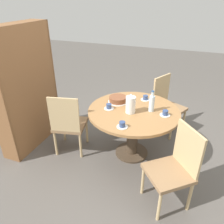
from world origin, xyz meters
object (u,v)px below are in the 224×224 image
Objects in this scene: bookshelf at (27,91)px; cup_a at (122,125)px; water_bottle at (152,103)px; chair_b at (69,123)px; chair_c at (174,167)px; cup_d at (109,107)px; coffee_pot at (131,104)px; cup_b at (165,113)px; cake_main at (118,100)px; cup_c at (145,98)px; chair_a at (167,104)px.

bookshelf reaches higher than cup_a.
bookshelf reaches higher than water_bottle.
chair_b is at bearing 77.60° from cup_a.
chair_c is 0.53× the size of bookshelf.
bookshelf is 1.73m from water_bottle.
cup_d is at bearing 40.09° from cup_a.
coffee_pot is 2.01× the size of cup_b.
cup_a is at bearing 155.71° from water_bottle.
coffee_pot is 0.95× the size of cake_main.
chair_c reaches higher than cup_c.
bookshelf is at bearing 96.64° from cup_b.
chair_a is 3.40× the size of cake_main.
cup_a is at bearing -139.91° from cup_d.
bookshelf reaches higher than chair_a.
cup_b is (-0.82, -0.07, 0.26)m from chair_a.
water_bottle reaches higher than coffee_pot.
chair_b is 3.26× the size of water_bottle.
chair_a reaches higher than cake_main.
cup_d is (-0.00, 0.29, -0.09)m from coffee_pot.
water_bottle reaches higher than cup_d.
cup_b is at bearing -102.18° from cake_main.
water_bottle reaches higher than cake_main.
chair_c is at bearing -142.33° from chair_a.
cup_d is at bearing 138.56° from cup_c.
water_bottle is at bearing -154.19° from cup_c.
cake_main is (0.09, 0.48, -0.07)m from water_bottle.
cup_c is (0.61, -0.91, 0.26)m from chair_b.
chair_b is at bearing 123.95° from cup_c.
cup_a is at bearing -156.05° from cake_main.
chair_a is 1.59m from chair_b.
bookshelf is 13.49× the size of cup_b.
bookshelf reaches higher than coffee_pot.
chair_b is 1.30m from cup_b.
chair_b is 7.16× the size of cup_d.
chair_a is 3.26× the size of water_bottle.
cup_c is at bearing -58.43° from cake_main.
chair_a is 7.16× the size of cup_d.
chair_a is at bearing 151.13° from chair_c.
cake_main reaches higher than cup_d.
cup_c is at bearing -41.44° from cup_d.
cup_b is 1.00× the size of cup_c.
cup_b and cup_c have the same top height.
cake_main is 2.11× the size of cup_b.
cup_c is 1.00× the size of cup_d.
chair_a is 1.14m from cup_d.
water_bottle reaches higher than chair_a.
water_bottle reaches higher than cup_b.
chair_c is 0.86m from water_bottle.
chair_b is at bearing 106.54° from water_bottle.
chair_c is 3.26× the size of water_bottle.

